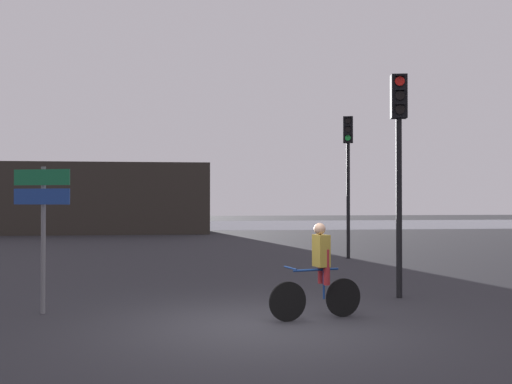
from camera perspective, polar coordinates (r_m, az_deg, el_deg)
ground_plane at (r=9.34m, az=0.47°, el=-13.23°), size 120.00×120.00×0.00m
water_strip at (r=44.67m, az=-5.13°, el=-3.30°), size 80.00×16.00×0.01m
distant_building at (r=35.19m, az=-16.96°, el=-0.62°), size 14.92×4.00×4.12m
traffic_light_far_right at (r=19.70m, az=9.20°, el=3.13°), size 0.38×0.40×4.84m
traffic_light_near_right at (r=12.10m, az=14.10°, el=4.78°), size 0.36×0.38×4.58m
direction_sign_post at (r=10.76m, az=-20.58°, el=-1.89°), size 1.04×0.40×2.60m
cyclist at (r=9.78m, az=6.35°, el=-7.78°), size 1.66×0.59×1.62m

